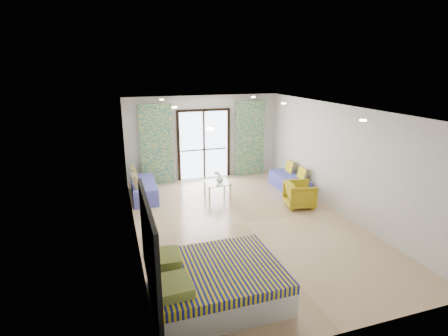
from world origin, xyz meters
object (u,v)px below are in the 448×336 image
object	(u,v)px
daybed_right	(290,182)
daybed_left	(144,189)
coffee_table	(217,184)
armchair	(300,193)
bed	(215,282)

from	to	relation	value
daybed_right	daybed_left	bearing A→B (deg)	170.59
daybed_right	coffee_table	distance (m)	2.25
coffee_table	armchair	world-z (taller)	coffee_table
bed	armchair	bearing A→B (deg)	42.54
bed	coffee_table	bearing A→B (deg)	72.55
coffee_table	bed	bearing A→B (deg)	-107.45
daybed_left	coffee_table	size ratio (longest dim) A/B	2.18
daybed_right	coffee_table	bearing A→B (deg)	177.80
daybed_left	armchair	world-z (taller)	daybed_left
coffee_table	armchair	xyz separation A→B (m)	(1.87, -1.33, -0.03)
daybed_left	daybed_right	distance (m)	4.29
armchair	daybed_right	bearing A→B (deg)	-5.41
daybed_left	daybed_right	xyz separation A→B (m)	(4.23, -0.71, -0.01)
daybed_left	coffee_table	world-z (taller)	daybed_left
daybed_left	daybed_right	size ratio (longest dim) A/B	1.07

